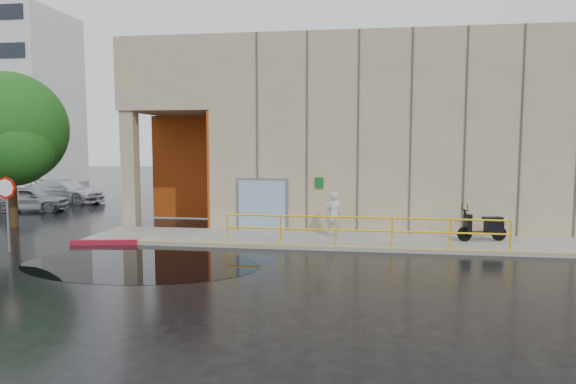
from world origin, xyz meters
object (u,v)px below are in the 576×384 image
object	(u,v)px
red_curb	(104,243)
car_c	(65,191)
scooter	(483,219)
person	(334,214)
tree_near	(10,133)
stop_sign	(6,197)
car_a	(30,199)

from	to	relation	value
red_curb	car_c	distance (m)	14.61
scooter	red_curb	xyz separation A→B (m)	(-13.49, -1.95, -0.86)
person	tree_near	size ratio (longest dim) A/B	0.25
person	scooter	world-z (taller)	person
stop_sign	red_curb	distance (m)	3.52
car_a	tree_near	bearing A→B (deg)	-163.13
person	car_c	distance (m)	19.35
person	stop_sign	world-z (taller)	stop_sign
red_curb	car_c	world-z (taller)	car_c
stop_sign	car_a	size ratio (longest dim) A/B	0.65
car_a	car_c	xyz separation A→B (m)	(-0.28, 3.75, 0.05)
stop_sign	car_c	xyz separation A→B (m)	(-6.07, 13.20, -1.15)
stop_sign	tree_near	world-z (taller)	tree_near
stop_sign	car_c	size ratio (longest dim) A/B	0.52
red_curb	car_a	world-z (taller)	car_a
person	scooter	xyz separation A→B (m)	(5.36, -0.22, -0.04)
stop_sign	car_a	xyz separation A→B (m)	(-5.79, 9.45, -1.19)
red_curb	tree_near	distance (m)	7.67
stop_sign	red_curb	xyz separation A→B (m)	(2.65, 1.49, -1.77)
scooter	car_c	distance (m)	24.26
car_a	red_curb	bearing A→B (deg)	-145.04
tree_near	person	bearing A→B (deg)	-3.72
person	scooter	size ratio (longest dim) A/B	0.91
car_a	car_c	bearing A→B (deg)	-7.42
person	tree_near	distance (m)	14.27
person	car_a	world-z (taller)	person
scooter	tree_near	bearing A→B (deg)	162.95
scooter	car_a	size ratio (longest dim) A/B	0.47
scooter	stop_sign	distance (m)	16.53
stop_sign	car_a	distance (m)	11.14
red_curb	car_c	bearing A→B (deg)	126.68
tree_near	car_c	bearing A→B (deg)	108.82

